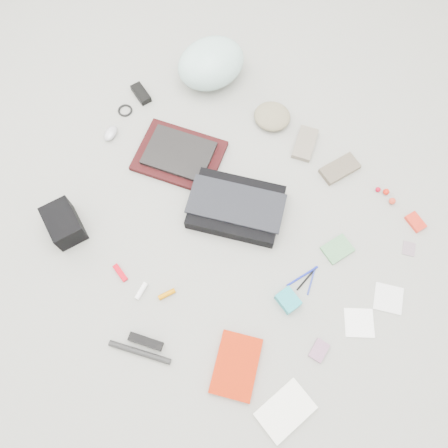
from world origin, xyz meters
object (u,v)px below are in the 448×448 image
Objects in this scene: messenger_bag at (236,207)px; camera_bag at (64,224)px; bike_helmet at (211,63)px; accordion_wallet at (288,300)px; book_red at (236,366)px; laptop at (179,153)px.

messenger_bag is 0.73m from camera_bag.
accordion_wallet is at bearing -16.09° from bike_helmet.
book_red is at bearing -27.38° from bike_helmet.
messenger_bag is 0.37m from laptop.
accordion_wallet reaches higher than book_red.
accordion_wallet is at bearing 63.99° from book_red.
laptop is 1.24× the size of book_red.
messenger_bag is at bearing 103.69° from book_red.
camera_bag is (-0.14, -0.57, 0.02)m from laptop.
bike_helmet is at bearing 112.77° from camera_bag.
laptop is 0.88× the size of bike_helmet.
book_red is at bearing -54.70° from laptop.
camera_bag is at bearing -144.81° from accordion_wallet.
accordion_wallet is (0.95, -0.68, -0.08)m from bike_helmet.
laptop is 1.68× the size of camera_bag.
messenger_bag reaches higher than book_red.
messenger_bag is 1.30× the size of laptop.
bike_helmet is 1.91× the size of camera_bag.
camera_bag is 0.98m from accordion_wallet.
camera_bag is 1.99× the size of accordion_wallet.
book_red is (0.40, -0.51, -0.02)m from messenger_bag.
camera_bag reaches higher than accordion_wallet.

